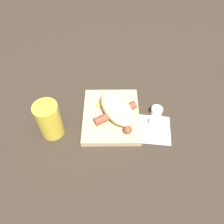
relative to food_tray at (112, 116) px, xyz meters
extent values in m
plane|color=#33281E|center=(0.00, 0.00, -0.01)|extent=(3.00, 3.00, 0.00)
cube|color=tan|center=(0.00, 0.00, 0.00)|extent=(0.23, 0.19, 0.02)
ellipsoid|color=beige|center=(0.00, 0.02, 0.04)|extent=(0.18, 0.15, 0.06)
cylinder|color=brown|center=(0.01, 0.01, 0.02)|extent=(0.10, 0.15, 0.03)
sphere|color=brown|center=(0.08, 0.05, 0.02)|extent=(0.03, 0.03, 0.03)
sphere|color=brown|center=(-0.06, -0.02, 0.02)|extent=(0.03, 0.03, 0.03)
cylinder|color=orange|center=(-0.04, -0.04, 0.01)|extent=(0.04, 0.04, 0.00)
cylinder|color=#F99E4C|center=(-0.06, -0.04, 0.01)|extent=(0.04, 0.04, 0.00)
cylinder|color=#F99E4C|center=(-0.04, -0.04, 0.01)|extent=(0.03, 0.03, 0.00)
torus|color=silver|center=(-0.06, -0.06, 0.01)|extent=(0.04, 0.04, 0.00)
cube|color=white|center=(0.05, 0.14, -0.01)|extent=(0.13, 0.13, 0.00)
cylinder|color=silver|center=(0.03, 0.15, 0.00)|extent=(0.04, 0.04, 0.03)
cylinder|color=white|center=(0.03, 0.15, 0.00)|extent=(0.03, 0.03, 0.01)
cylinder|color=silver|center=(-0.02, 0.16, 0.00)|extent=(0.04, 0.04, 0.03)
cylinder|color=white|center=(-0.02, 0.16, 0.00)|extent=(0.03, 0.03, 0.01)
cylinder|color=gold|center=(0.06, -0.19, 0.05)|extent=(0.08, 0.08, 0.13)
camera|label=1|loc=(0.47, 0.00, 0.60)|focal=35.00mm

